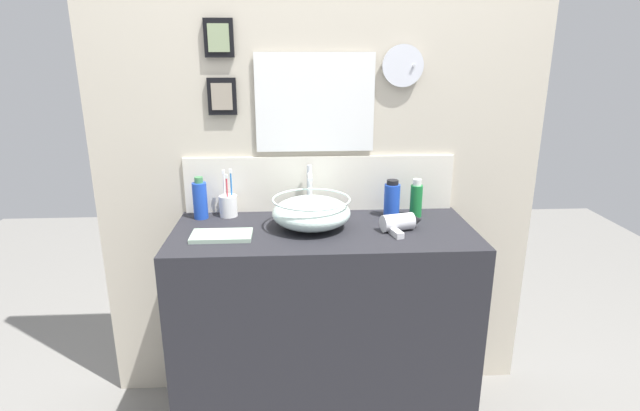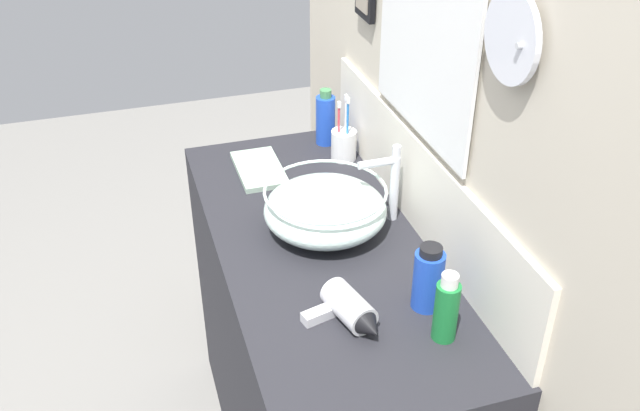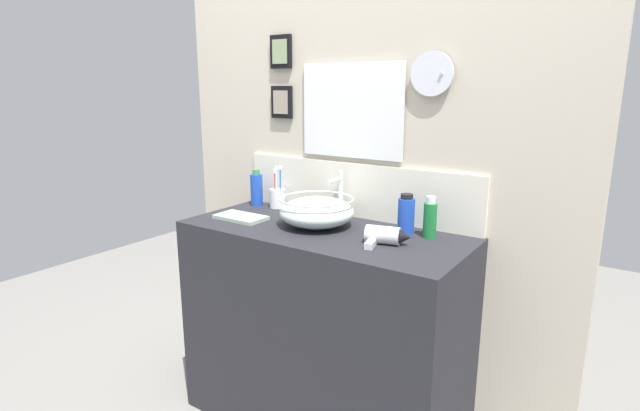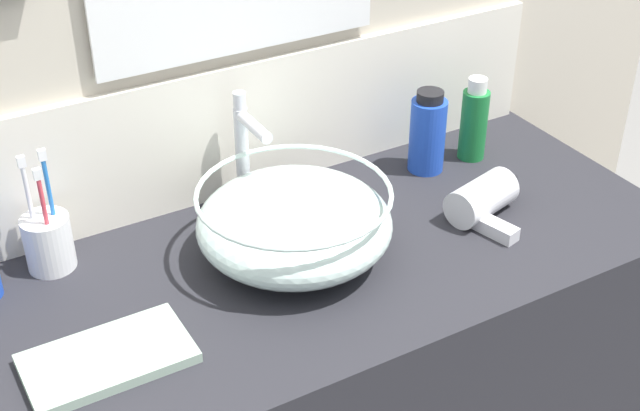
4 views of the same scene
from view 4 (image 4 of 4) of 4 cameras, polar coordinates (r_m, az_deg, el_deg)
name	(u,v)px [view 4 (image 4 of 4)]	position (r m, az deg, el deg)	size (l,w,h in m)	color
back_panel	(242,28)	(1.55, -5.04, 11.24)	(1.96, 0.10, 2.41)	beige
glass_bowl_sink	(294,223)	(1.42, -1.65, -1.10)	(0.31, 0.31, 0.12)	silver
faucet	(245,145)	(1.52, -4.83, 3.90)	(0.02, 0.11, 0.22)	silver
hair_drier	(488,197)	(1.57, 10.69, 0.55)	(0.18, 0.16, 0.07)	silver
toothbrush_cup	(48,241)	(1.47, -17.00, -2.18)	(0.08, 0.08, 0.21)	white
lotion_bottle	(428,133)	(1.67, 6.90, 4.63)	(0.07, 0.07, 0.16)	blue
spray_bottle	(474,122)	(1.72, 9.82, 5.32)	(0.05, 0.05, 0.17)	#197233
hand_towel	(108,358)	(1.29, -13.43, -9.50)	(0.23, 0.13, 0.02)	#99B29E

